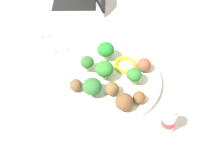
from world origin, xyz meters
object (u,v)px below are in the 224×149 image
object	(u,v)px
broccoli_floret_near_rim	(87,63)
meatball_back_left	(144,65)
broccoli_floret_mid_right	(93,87)
fork	(43,42)
broccoli_floret_far_rim	(106,50)
plate	(112,81)
napkin	(50,42)
pepper_ring_near_rim	(125,65)
knife	(53,37)
broccoli_floret_center	(104,69)
yogurt_bottle	(169,120)
broccoli_floret_back_right	(134,75)
meatball_far_rim	(112,89)
meatball_front_left	(124,102)
meatball_front_right	(139,97)
meatball_mid_left	(76,85)

from	to	relation	value
broccoli_floret_near_rim	meatball_back_left	bearing A→B (deg)	-134.52
broccoli_floret_mid_right	fork	size ratio (longest dim) A/B	0.43
broccoli_floret_far_rim	meatball_back_left	distance (m)	0.12
plate	napkin	xyz separation A→B (m)	(0.27, 0.02, -0.01)
pepper_ring_near_rim	knife	size ratio (longest dim) A/B	0.46
plate	pepper_ring_near_rim	size ratio (longest dim) A/B	4.19
broccoli_floret_center	yogurt_bottle	world-z (taller)	yogurt_bottle
broccoli_floret_near_rim	fork	distance (m)	0.21
plate	meatball_back_left	distance (m)	0.10
pepper_ring_near_rim	fork	xyz separation A→B (m)	(0.27, 0.10, -0.01)
broccoli_floret_far_rim	broccoli_floret_center	bearing A→B (deg)	133.05
broccoli_floret_back_right	meatball_far_rim	world-z (taller)	broccoli_floret_back_right
broccoli_floret_center	meatball_front_left	world-z (taller)	broccoli_floret_center
broccoli_floret_center	meatball_back_left	bearing A→B (deg)	-119.59
yogurt_bottle	knife	bearing A→B (deg)	-0.96
meatball_front_right	knife	distance (m)	0.38
meatball_front_left	meatball_far_rim	distance (m)	0.06
broccoli_floret_far_rim	meatball_front_left	distance (m)	0.19
meatball_front_right	broccoli_floret_back_right	bearing A→B (deg)	-36.05
meatball_mid_left	meatball_far_rim	world-z (taller)	meatball_far_rim
meatball_front_right	pepper_ring_near_rim	bearing A→B (deg)	-31.06
plate	yogurt_bottle	world-z (taller)	yogurt_bottle
plate	broccoli_floret_center	bearing A→B (deg)	31.21
meatball_back_left	pepper_ring_near_rim	distance (m)	0.06
meatball_back_left	broccoli_floret_center	bearing A→B (deg)	60.41
knife	meatball_back_left	bearing A→B (deg)	-163.71
knife	yogurt_bottle	world-z (taller)	yogurt_bottle
fork	meatball_front_left	bearing A→B (deg)	178.43
meatball_back_left	yogurt_bottle	size ratio (longest dim) A/B	0.53
broccoli_floret_back_right	meatball_front_left	size ratio (longest dim) A/B	1.08
meatball_mid_left	knife	distance (m)	0.25
broccoli_floret_back_right	pepper_ring_near_rim	size ratio (longest dim) A/B	0.77
broccoli_floret_center	meatball_front_right	xyz separation A→B (m)	(-0.12, -0.01, -0.02)
broccoli_floret_near_rim	yogurt_bottle	distance (m)	0.28
fork	yogurt_bottle	xyz separation A→B (m)	(-0.48, -0.03, 0.03)
meatball_front_right	fork	size ratio (longest dim) A/B	0.28
plate	pepper_ring_near_rim	distance (m)	0.07
meatball_front_left	meatball_mid_left	bearing A→B (deg)	19.68
broccoli_floret_back_right	fork	bearing A→B (deg)	11.95
meatball_front_left	yogurt_bottle	size ratio (longest dim) A/B	0.61
meatball_front_left	meatball_far_rim	bearing A→B (deg)	-11.71
meatball_back_left	broccoli_floret_near_rim	bearing A→B (deg)	45.48
broccoli_floret_mid_right	knife	size ratio (longest dim) A/B	0.36
broccoli_floret_back_right	broccoli_floret_far_rim	size ratio (longest dim) A/B	0.91
meatball_front_left	pepper_ring_near_rim	world-z (taller)	meatball_front_left
plate	meatball_far_rim	bearing A→B (deg)	134.71
meatball_mid_left	meatball_front_right	bearing A→B (deg)	-148.91
broccoli_floret_far_rim	fork	xyz separation A→B (m)	(0.21, 0.08, -0.04)
plate	broccoli_floret_near_rim	xyz separation A→B (m)	(0.07, 0.03, 0.04)
fork	yogurt_bottle	distance (m)	0.48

